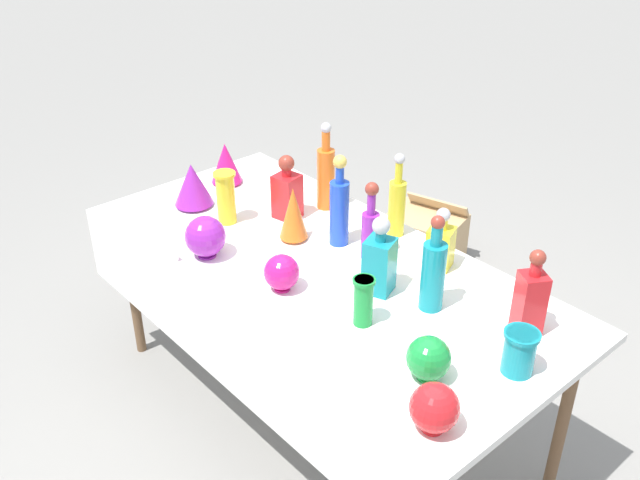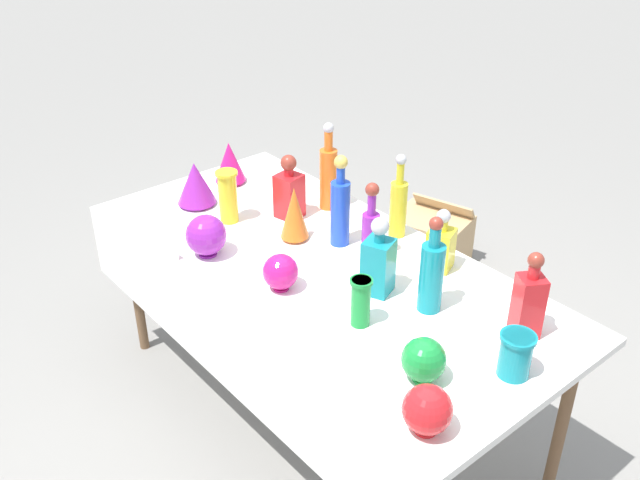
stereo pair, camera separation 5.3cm
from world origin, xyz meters
name	(u,v)px [view 2 (the right image)]	position (x,y,z in m)	size (l,w,h in m)	color
ground_plane	(320,412)	(0.00, 0.00, 0.00)	(40.00, 40.00, 0.00)	gray
display_table	(313,279)	(0.00, -0.04, 0.70)	(1.98, 0.94, 0.76)	white
tall_bottle_0	(328,174)	(-0.33, 0.32, 0.92)	(0.08, 0.08, 0.39)	orange
tall_bottle_1	(432,273)	(0.46, 0.10, 0.90)	(0.08, 0.08, 0.35)	teal
tall_bottle_2	(371,228)	(0.09, 0.17, 0.89)	(0.07, 0.07, 0.32)	purple
tall_bottle_3	(340,208)	(-0.06, 0.16, 0.92)	(0.08, 0.08, 0.37)	blue
tall_bottle_4	(398,204)	(0.03, 0.37, 0.90)	(0.07, 0.07, 0.35)	yellow
square_decanter_0	(289,191)	(-0.37, 0.14, 0.88)	(0.11, 0.11, 0.28)	red
square_decanter_1	(529,301)	(0.76, 0.23, 0.89)	(0.11, 0.11, 0.31)	red
square_decanter_2	(378,261)	(0.27, 0.03, 0.88)	(0.13, 0.13, 0.29)	teal
square_decanter_3	(441,245)	(0.31, 0.32, 0.86)	(0.12, 0.12, 0.24)	yellow
slender_vase_0	(361,300)	(0.38, -0.14, 0.85)	(0.08, 0.08, 0.17)	#198C38
slender_vase_1	(228,195)	(-0.50, -0.08, 0.88)	(0.09, 0.09, 0.22)	yellow
slender_vase_2	(516,353)	(0.85, 0.04, 0.84)	(0.11, 0.11, 0.14)	teal
fluted_vase_0	(196,183)	(-0.71, -0.10, 0.86)	(0.17, 0.17, 0.20)	purple
fluted_vase_1	(230,162)	(-0.80, 0.14, 0.86)	(0.14, 0.14, 0.19)	#C61972
fluted_vase_2	(294,213)	(-0.20, 0.04, 0.88)	(0.11, 0.11, 0.22)	orange
round_bowl_0	(206,235)	(-0.32, -0.29, 0.85)	(0.16, 0.16, 0.16)	purple
round_bowl_1	(424,360)	(0.70, -0.19, 0.83)	(0.13, 0.13, 0.14)	#198C38
round_bowl_2	(427,410)	(0.85, -0.33, 0.84)	(0.14, 0.14, 0.15)	red
round_bowl_3	(281,272)	(0.04, -0.22, 0.83)	(0.13, 0.13, 0.14)	#C61972
price_tag_left	(175,254)	(-0.38, -0.40, 0.78)	(0.05, 0.01, 0.04)	white
cardboard_box_behind_left	(430,240)	(-0.53, 1.26, 0.15)	(0.48, 0.42, 0.38)	tan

